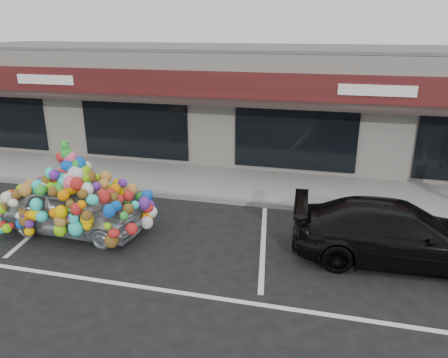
# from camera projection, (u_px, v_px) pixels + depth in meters

# --- Properties ---
(ground) EXTENTS (90.00, 90.00, 0.00)m
(ground) POSITION_uv_depth(u_px,v_px,m) (154.00, 234.00, 11.25)
(ground) COLOR black
(ground) RESTS_ON ground
(shop_building) EXTENTS (24.00, 7.20, 4.31)m
(shop_building) POSITION_uv_depth(u_px,v_px,m) (231.00, 99.00, 18.25)
(shop_building) COLOR silver
(shop_building) RESTS_ON ground
(sidewalk) EXTENTS (26.00, 3.00, 0.15)m
(sidewalk) POSITION_uv_depth(u_px,v_px,m) (200.00, 181.00, 14.88)
(sidewalk) COLOR gray
(sidewalk) RESTS_ON ground
(kerb) EXTENTS (26.00, 0.18, 0.16)m
(kerb) POSITION_uv_depth(u_px,v_px,m) (186.00, 197.00, 13.51)
(kerb) COLOR slate
(kerb) RESTS_ON ground
(parking_stripe_left) EXTENTS (0.73, 4.37, 0.01)m
(parking_stripe_left) POSITION_uv_depth(u_px,v_px,m) (50.00, 218.00, 12.17)
(parking_stripe_left) COLOR silver
(parking_stripe_left) RESTS_ON ground
(parking_stripe_mid) EXTENTS (0.73, 4.37, 0.01)m
(parking_stripe_mid) POSITION_uv_depth(u_px,v_px,m) (263.00, 243.00, 10.78)
(parking_stripe_mid) COLOR silver
(parking_stripe_mid) RESTS_ON ground
(lane_line) EXTENTS (14.00, 0.12, 0.01)m
(lane_line) POSITION_uv_depth(u_px,v_px,m) (203.00, 296.00, 8.68)
(lane_line) COLOR silver
(lane_line) RESTS_ON ground
(toy_car) EXTENTS (2.71, 4.04, 2.30)m
(toy_car) POSITION_uv_depth(u_px,v_px,m) (73.00, 203.00, 11.17)
(toy_car) COLOR #B5B9C1
(toy_car) RESTS_ON ground
(black_sedan) EXTENTS (2.15, 4.77, 1.36)m
(black_sedan) POSITION_uv_depth(u_px,v_px,m) (398.00, 233.00, 9.82)
(black_sedan) COLOR black
(black_sedan) RESTS_ON ground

